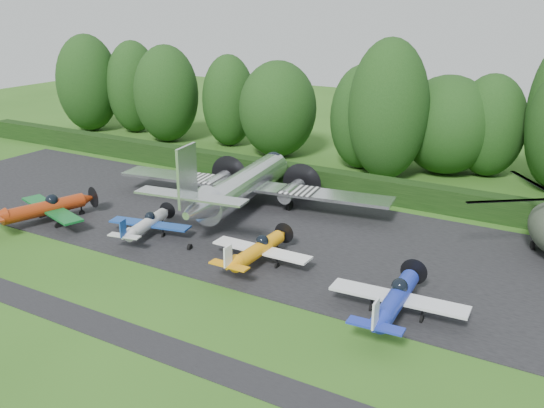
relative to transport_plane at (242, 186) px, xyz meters
The scene contains 18 objects.
ground 13.92m from the transport_plane, 70.81° to the right, with size 160.00×160.00×0.00m, color #2B5718.
apron 5.82m from the transport_plane, 33.50° to the right, with size 70.00×18.00×0.01m, color black.
taxiway_verge 19.64m from the transport_plane, 76.61° to the right, with size 70.00×2.00×0.00m, color black.
hedgerow 9.43m from the transport_plane, 60.54° to the left, with size 90.00×1.60×2.00m, color black.
transport_plane is the anchor object (origin of this frame).
light_plane_red 15.20m from the transport_plane, 138.01° to the right, with size 7.97×8.38×3.06m.
light_plane_white 8.74m from the transport_plane, 109.15° to the right, with size 6.17×6.48×2.37m.
light_plane_orange 10.71m from the transport_plane, 51.53° to the right, with size 6.85×7.20×2.63m.
light_plane_blue 19.59m from the transport_plane, 32.12° to the right, with size 7.53×7.92×2.90m.
tree_0 18.21m from the transport_plane, 110.77° to the left, with size 8.25×8.25×10.18m.
tree_1 22.89m from the transport_plane, 126.79° to the left, with size 6.05×6.05×10.37m.
tree_3 25.37m from the transport_plane, 54.31° to the left, with size 6.64×6.64×9.76m.
tree_4 17.42m from the transport_plane, 79.34° to the left, with size 6.28×6.28×10.29m.
tree_5 26.90m from the transport_plane, 142.34° to the left, with size 7.53×7.53×11.26m.
tree_6 37.45m from the transport_plane, 154.46° to the left, with size 7.74×7.74×12.08m.
tree_7 33.66m from the transport_plane, 146.89° to the left, with size 6.59×6.59×11.37m.
tree_9 16.61m from the transport_plane, 65.47° to the left, with size 7.41×7.41×13.08m.
tree_12 22.40m from the transport_plane, 60.48° to the left, with size 9.09×9.09×9.50m.
Camera 1 is at (20.96, -25.66, 16.56)m, focal length 40.00 mm.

